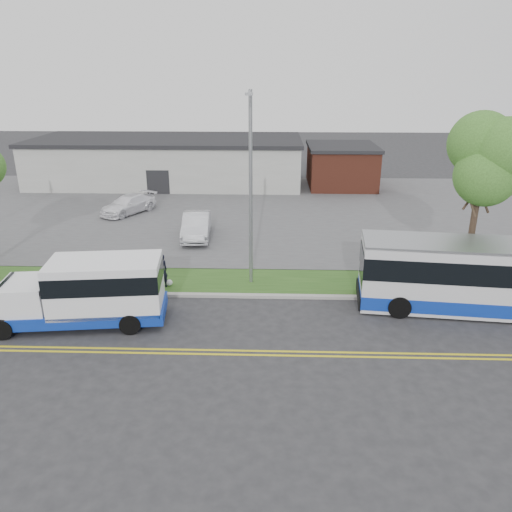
{
  "coord_description": "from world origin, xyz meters",
  "views": [
    {
      "loc": [
        4.04,
        -20.97,
        10.43
      ],
      "look_at": [
        3.26,
        2.59,
        1.6
      ],
      "focal_mm": 35.0,
      "sensor_mm": 36.0,
      "label": 1
    }
  ],
  "objects_px": {
    "streetlight_near": "(251,184)",
    "pedestrian": "(162,271)",
    "parked_car_a": "(196,226)",
    "parked_car_b": "(128,204)",
    "tree_east": "(483,165)",
    "transit_bus": "(492,278)",
    "shuttle_bus": "(89,290)"
  },
  "relations": [
    {
      "from": "tree_east",
      "to": "streetlight_near",
      "type": "height_order",
      "value": "streetlight_near"
    },
    {
      "from": "tree_east",
      "to": "parked_car_b",
      "type": "relative_size",
      "value": 1.76
    },
    {
      "from": "tree_east",
      "to": "pedestrian",
      "type": "xyz_separation_m",
      "value": [
        -15.44,
        -1.1,
        -5.21
      ]
    },
    {
      "from": "pedestrian",
      "to": "parked_car_a",
      "type": "bearing_deg",
      "value": -134.43
    },
    {
      "from": "shuttle_bus",
      "to": "pedestrian",
      "type": "bearing_deg",
      "value": 50.45
    },
    {
      "from": "parked_car_b",
      "to": "parked_car_a",
      "type": "bearing_deg",
      "value": -12.19
    },
    {
      "from": "parked_car_a",
      "to": "parked_car_b",
      "type": "bearing_deg",
      "value": 132.36
    },
    {
      "from": "streetlight_near",
      "to": "transit_bus",
      "type": "height_order",
      "value": "streetlight_near"
    },
    {
      "from": "streetlight_near",
      "to": "pedestrian",
      "type": "relative_size",
      "value": 5.29
    },
    {
      "from": "shuttle_bus",
      "to": "pedestrian",
      "type": "xyz_separation_m",
      "value": [
        2.33,
        3.61,
        -0.56
      ]
    },
    {
      "from": "tree_east",
      "to": "parked_car_b",
      "type": "height_order",
      "value": "tree_east"
    },
    {
      "from": "parked_car_a",
      "to": "parked_car_b",
      "type": "relative_size",
      "value": 1.03
    },
    {
      "from": "streetlight_near",
      "to": "shuttle_bus",
      "type": "xyz_separation_m",
      "value": [
        -6.76,
        -4.44,
        -3.68
      ]
    },
    {
      "from": "pedestrian",
      "to": "parked_car_b",
      "type": "distance_m",
      "value": 14.82
    },
    {
      "from": "tree_east",
      "to": "shuttle_bus",
      "type": "relative_size",
      "value": 1.07
    },
    {
      "from": "pedestrian",
      "to": "transit_bus",
      "type": "bearing_deg",
      "value": 132.75
    },
    {
      "from": "tree_east",
      "to": "transit_bus",
      "type": "distance_m",
      "value": 5.43
    },
    {
      "from": "transit_bus",
      "to": "pedestrian",
      "type": "distance_m",
      "value": 15.57
    },
    {
      "from": "transit_bus",
      "to": "pedestrian",
      "type": "relative_size",
      "value": 6.67
    },
    {
      "from": "transit_bus",
      "to": "pedestrian",
      "type": "xyz_separation_m",
      "value": [
        -15.45,
        1.86,
        -0.65
      ]
    },
    {
      "from": "tree_east",
      "to": "transit_bus",
      "type": "height_order",
      "value": "tree_east"
    },
    {
      "from": "parked_car_a",
      "to": "streetlight_near",
      "type": "bearing_deg",
      "value": -66.24
    },
    {
      "from": "tree_east",
      "to": "streetlight_near",
      "type": "bearing_deg",
      "value": -178.58
    },
    {
      "from": "tree_east",
      "to": "shuttle_bus",
      "type": "distance_m",
      "value": 18.96
    },
    {
      "from": "tree_east",
      "to": "shuttle_bus",
      "type": "bearing_deg",
      "value": -165.14
    },
    {
      "from": "transit_bus",
      "to": "streetlight_near",
      "type": "bearing_deg",
      "value": 172.48
    },
    {
      "from": "pedestrian",
      "to": "parked_car_a",
      "type": "distance_m",
      "value": 8.08
    },
    {
      "from": "transit_bus",
      "to": "parked_car_a",
      "type": "xyz_separation_m",
      "value": [
        -14.88,
        9.92,
        -0.75
      ]
    },
    {
      "from": "parked_car_a",
      "to": "parked_car_b",
      "type": "distance_m",
      "value": 8.32
    },
    {
      "from": "parked_car_a",
      "to": "transit_bus",
      "type": "bearing_deg",
      "value": -38.05
    },
    {
      "from": "streetlight_near",
      "to": "parked_car_b",
      "type": "xyz_separation_m",
      "value": [
        -9.92,
        12.93,
        -4.44
      ]
    },
    {
      "from": "tree_east",
      "to": "parked_car_a",
      "type": "distance_m",
      "value": 17.25
    }
  ]
}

